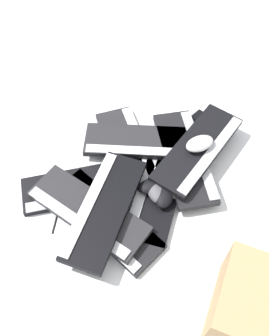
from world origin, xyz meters
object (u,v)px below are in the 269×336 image
at_px(keyboard_7, 104,208).
at_px(mouse_0, 156,190).
at_px(keyboard_0, 158,190).
at_px(keyboard_9, 198,149).
at_px(keyboard_2, 128,151).
at_px(keyboard_3, 83,186).
at_px(keyboard_8, 185,157).
at_px(mouse_2, 200,144).
at_px(keyboard_1, 179,150).
at_px(mouse_4, 153,186).
at_px(mouse_3, 168,189).
at_px(mouse_1, 165,195).
at_px(keyboard_4, 105,220).
at_px(keyboard_5, 88,212).
at_px(keyboard_6, 141,142).
at_px(cardboard_box, 267,312).

bearing_deg(keyboard_7, mouse_0, 62.28).
xyz_separation_m(keyboard_0, keyboard_9, (0.04, 0.21, 0.06)).
height_order(keyboard_2, keyboard_3, same).
relative_size(keyboard_8, mouse_2, 3.87).
height_order(keyboard_1, keyboard_3, same).
bearing_deg(mouse_4, mouse_0, 102.13).
xyz_separation_m(keyboard_0, keyboard_8, (0.01, 0.17, 0.03)).
bearing_deg(keyboard_7, keyboard_3, 163.15).
distance_m(keyboard_0, mouse_0, 0.04).
bearing_deg(mouse_3, keyboard_9, -91.00).
bearing_deg(keyboard_8, mouse_4, -95.70).
xyz_separation_m(keyboard_1, mouse_3, (0.08, -0.19, 0.04)).
xyz_separation_m(keyboard_1, keyboard_8, (0.05, -0.03, 0.03)).
height_order(keyboard_8, mouse_2, mouse_2).
bearing_deg(mouse_1, keyboard_4, -52.28).
xyz_separation_m(keyboard_0, mouse_4, (-0.01, -0.02, 0.04)).
height_order(keyboard_5, mouse_1, mouse_1).
distance_m(keyboard_0, keyboard_9, 0.22).
distance_m(keyboard_4, keyboard_6, 0.35).
xyz_separation_m(mouse_1, mouse_3, (-0.00, 0.03, 0.00)).
bearing_deg(mouse_1, keyboard_9, 161.36).
relative_size(keyboard_4, keyboard_5, 1.02).
bearing_deg(cardboard_box, mouse_1, 159.89).
bearing_deg(mouse_4, keyboard_1, -136.12).
xyz_separation_m(mouse_0, mouse_4, (-0.02, 0.01, 0.00)).
distance_m(keyboard_7, mouse_0, 0.20).
distance_m(keyboard_6, mouse_2, 0.23).
bearing_deg(keyboard_7, keyboard_8, 76.09).
height_order(keyboard_4, cardboard_box, cardboard_box).
xyz_separation_m(keyboard_8, keyboard_9, (0.03, 0.04, 0.03)).
height_order(keyboard_2, keyboard_5, keyboard_5).
distance_m(keyboard_0, keyboard_6, 0.21).
bearing_deg(keyboard_7, cardboard_box, 1.14).
distance_m(keyboard_4, mouse_4, 0.21).
height_order(mouse_0, cardboard_box, cardboard_box).
height_order(keyboard_6, mouse_2, mouse_2).
bearing_deg(keyboard_2, mouse_2, 29.37).
bearing_deg(cardboard_box, mouse_3, 156.95).
distance_m(mouse_1, mouse_2, 0.23).
relative_size(keyboard_1, mouse_4, 4.15).
xyz_separation_m(keyboard_5, mouse_2, (0.17, 0.44, 0.07)).
distance_m(keyboard_8, cardboard_box, 0.61).
bearing_deg(keyboard_7, keyboard_6, 104.57).
bearing_deg(cardboard_box, mouse_0, 161.56).
relative_size(keyboard_1, mouse_0, 4.15).
distance_m(mouse_0, mouse_1, 0.04).
height_order(mouse_0, mouse_1, same).
distance_m(keyboard_2, mouse_3, 0.25).
xyz_separation_m(keyboard_4, mouse_0, (0.08, 0.19, 0.04)).
bearing_deg(mouse_2, keyboard_5, -174.35).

